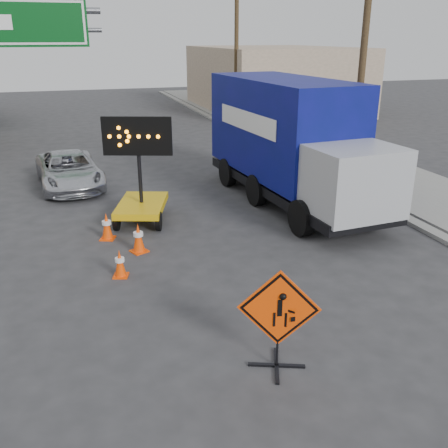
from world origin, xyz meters
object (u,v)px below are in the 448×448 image
construction_sign (279,318)px  box_truck (291,149)px  pickup_truck (69,170)px  arrow_board (141,199)px

construction_sign → box_truck: bearing=85.6°
pickup_truck → construction_sign: bearing=-81.8°
construction_sign → arrow_board: 8.03m
arrow_board → pickup_truck: (-1.99, 4.56, -0.06)m
pickup_truck → box_truck: bearing=-35.5°
construction_sign → pickup_truck: 12.89m
arrow_board → pickup_truck: 4.98m
construction_sign → pickup_truck: size_ratio=0.40×
arrow_board → box_truck: box_truck is taller
arrow_board → pickup_truck: arrow_board is taller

